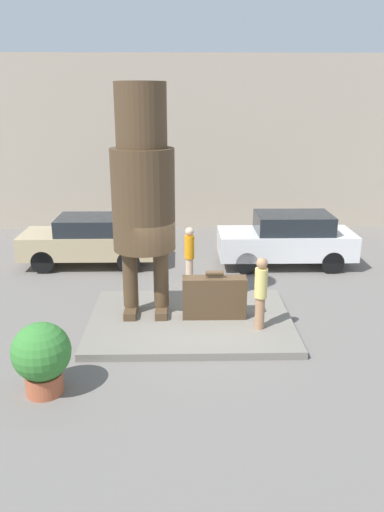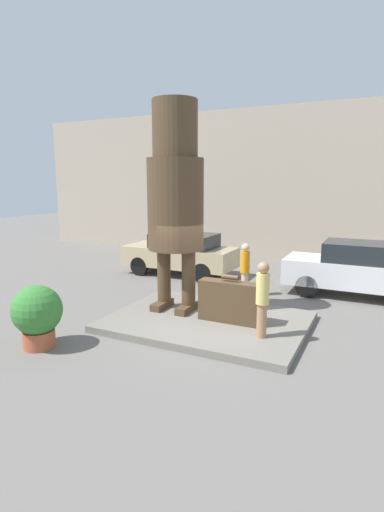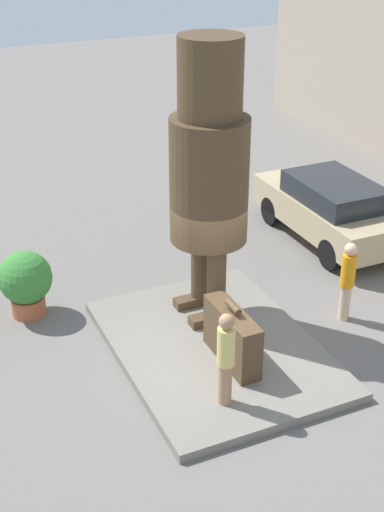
{
  "view_description": "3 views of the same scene",
  "coord_description": "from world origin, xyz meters",
  "px_view_note": "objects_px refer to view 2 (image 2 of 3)",
  "views": [
    {
      "loc": [
        -0.2,
        -11.01,
        5.24
      ],
      "look_at": [
        0.04,
        0.05,
        1.72
      ],
      "focal_mm": 35.0,
      "sensor_mm": 36.0,
      "label": 1
    },
    {
      "loc": [
        3.85,
        -8.82,
        3.6
      ],
      "look_at": [
        -0.29,
        -0.3,
        1.81
      ],
      "focal_mm": 28.0,
      "sensor_mm": 36.0,
      "label": 2
    },
    {
      "loc": [
        9.86,
        -4.94,
        7.79
      ],
      "look_at": [
        -0.65,
        -0.18,
        1.76
      ],
      "focal_mm": 50.0,
      "sensor_mm": 36.0,
      "label": 3
    }
  ],
  "objects_px": {
    "statue_figure": "(175,191)",
    "planter_pot": "(37,314)",
    "giant_suitcase": "(229,301)",
    "tourist": "(262,297)",
    "parked_car_tan": "(181,253)",
    "worker_hivis": "(245,268)",
    "parked_car_white": "(358,268)"
  },
  "relations": [
    {
      "from": "statue_figure",
      "to": "planter_pot",
      "type": "xyz_separation_m",
      "value": [
        -1.68,
        -3.23,
        -2.57
      ]
    },
    {
      "from": "planter_pot",
      "to": "giant_suitcase",
      "type": "bearing_deg",
      "value": 41.21
    },
    {
      "from": "tourist",
      "to": "statue_figure",
      "type": "bearing_deg",
      "value": 160.27
    },
    {
      "from": "giant_suitcase",
      "to": "planter_pot",
      "type": "relative_size",
      "value": 1.1
    },
    {
      "from": "parked_car_tan",
      "to": "worker_hivis",
      "type": "bearing_deg",
      "value": 151.54
    },
    {
      "from": "tourist",
      "to": "worker_hivis",
      "type": "xyz_separation_m",
      "value": [
        -1.55,
        3.47,
        -0.18
      ]
    },
    {
      "from": "tourist",
      "to": "parked_car_tan",
      "type": "xyz_separation_m",
      "value": [
        -4.72,
        5.18,
        -0.24
      ]
    },
    {
      "from": "parked_car_tan",
      "to": "planter_pot",
      "type": "distance_m",
      "value": 7.47
    },
    {
      "from": "tourist",
      "to": "planter_pot",
      "type": "bearing_deg",
      "value": -152.28
    },
    {
      "from": "parked_car_tan",
      "to": "giant_suitcase",
      "type": "bearing_deg",
      "value": 129.29
    },
    {
      "from": "giant_suitcase",
      "to": "parked_car_tan",
      "type": "height_order",
      "value": "parked_car_tan"
    },
    {
      "from": "parked_car_white",
      "to": "planter_pot",
      "type": "relative_size",
      "value": 3.1
    },
    {
      "from": "giant_suitcase",
      "to": "tourist",
      "type": "height_order",
      "value": "tourist"
    },
    {
      "from": "tourist",
      "to": "parked_car_white",
      "type": "xyz_separation_m",
      "value": [
        1.63,
        4.98,
        -0.2
      ]
    },
    {
      "from": "statue_figure",
      "to": "giant_suitcase",
      "type": "xyz_separation_m",
      "value": [
        1.65,
        -0.31,
        -2.65
      ]
    },
    {
      "from": "tourist",
      "to": "parked_car_white",
      "type": "height_order",
      "value": "tourist"
    },
    {
      "from": "parked_car_white",
      "to": "planter_pot",
      "type": "xyz_separation_m",
      "value": [
        -5.96,
        -7.25,
        -0.14
      ]
    },
    {
      "from": "statue_figure",
      "to": "giant_suitcase",
      "type": "distance_m",
      "value": 3.14
    },
    {
      "from": "giant_suitcase",
      "to": "planter_pot",
      "type": "height_order",
      "value": "planter_pot"
    },
    {
      "from": "giant_suitcase",
      "to": "worker_hivis",
      "type": "xyz_separation_m",
      "value": [
        -0.55,
        2.82,
        0.24
      ]
    },
    {
      "from": "giant_suitcase",
      "to": "parked_car_white",
      "type": "xyz_separation_m",
      "value": [
        2.63,
        4.34,
        0.22
      ]
    },
    {
      "from": "parked_car_tan",
      "to": "tourist",
      "type": "bearing_deg",
      "value": 132.31
    },
    {
      "from": "giant_suitcase",
      "to": "statue_figure",
      "type": "bearing_deg",
      "value": 169.36
    },
    {
      "from": "statue_figure",
      "to": "worker_hivis",
      "type": "relative_size",
      "value": 3.21
    },
    {
      "from": "statue_figure",
      "to": "worker_hivis",
      "type": "xyz_separation_m",
      "value": [
        1.1,
        2.51,
        -2.41
      ]
    },
    {
      "from": "statue_figure",
      "to": "parked_car_tan",
      "type": "bearing_deg",
      "value": 116.01
    },
    {
      "from": "statue_figure",
      "to": "planter_pot",
      "type": "height_order",
      "value": "statue_figure"
    },
    {
      "from": "parked_car_white",
      "to": "worker_hivis",
      "type": "xyz_separation_m",
      "value": [
        -3.18,
        -1.51,
        0.02
      ]
    },
    {
      "from": "statue_figure",
      "to": "worker_hivis",
      "type": "distance_m",
      "value": 3.65
    },
    {
      "from": "statue_figure",
      "to": "parked_car_tan",
      "type": "xyz_separation_m",
      "value": [
        -2.06,
        4.23,
        -2.47
      ]
    },
    {
      "from": "parked_car_tan",
      "to": "worker_hivis",
      "type": "xyz_separation_m",
      "value": [
        3.17,
        -1.72,
        0.06
      ]
    },
    {
      "from": "giant_suitcase",
      "to": "parked_car_white",
      "type": "height_order",
      "value": "parked_car_white"
    }
  ]
}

